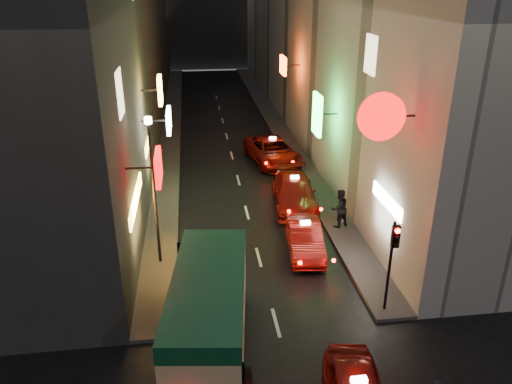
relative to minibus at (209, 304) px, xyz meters
name	(u,v)px	position (x,y,z in m)	size (l,w,h in m)	color
building_left	(111,9)	(-5.66, 26.49, 7.27)	(7.41, 52.00, 18.00)	#363331
building_right	(325,8)	(10.34, 26.49, 7.27)	(8.02, 52.00, 18.00)	beige
sidewalk_left	(171,127)	(-1.91, 26.49, -1.65)	(1.50, 52.00, 0.15)	#4C4846
sidewalk_right	(275,123)	(6.59, 26.49, -1.65)	(1.50, 52.00, 0.15)	#4C4846
minibus	(209,304)	(0.00, 0.00, 0.00)	(3.00, 6.59, 2.73)	#D8BD87
taxi_second	(305,236)	(4.41, 5.73, -0.95)	(2.44, 5.02, 1.71)	maroon
taxi_third	(294,190)	(4.92, 10.53, -0.83)	(2.81, 5.79, 1.95)	maroon
taxi_far	(272,149)	(4.86, 17.27, -0.81)	(3.30, 6.07, 2.00)	maroon
pedestrian_sidewalk	(339,206)	(6.49, 7.62, -0.50)	(0.81, 0.50, 2.14)	black
traffic_light	(393,249)	(6.34, 0.96, 0.96)	(0.26, 0.43, 3.50)	black
lamp_post	(154,183)	(-1.86, 5.49, 2.00)	(0.28, 0.28, 6.22)	black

